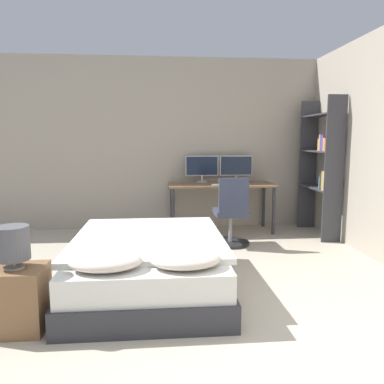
{
  "coord_description": "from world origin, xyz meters",
  "views": [
    {
      "loc": [
        -0.49,
        -2.17,
        1.42
      ],
      "look_at": [
        -0.06,
        2.6,
        0.75
      ],
      "focal_mm": 35.0,
      "sensor_mm": 36.0,
      "label": 1
    }
  ],
  "objects": [
    {
      "name": "ground_plane",
      "position": [
        0.0,
        0.0,
        0.0
      ],
      "size": [
        20.0,
        20.0,
        0.0
      ],
      "primitive_type": "plane",
      "color": "#B2A893"
    },
    {
      "name": "nightstand",
      "position": [
        -1.56,
        0.58,
        0.24
      ],
      "size": [
        0.43,
        0.36,
        0.48
      ],
      "color": "brown",
      "rests_on": "ground_plane"
    },
    {
      "name": "wall_back",
      "position": [
        0.0,
        3.88,
        1.35
      ],
      "size": [
        12.0,
        0.06,
        2.7
      ],
      "color": "#9E9384",
      "rests_on": "ground_plane"
    },
    {
      "name": "office_chair",
      "position": [
        0.48,
        2.69,
        0.37
      ],
      "size": [
        0.52,
        0.52,
        0.93
      ],
      "color": "black",
      "rests_on": "ground_plane"
    },
    {
      "name": "monitor_right",
      "position": [
        0.74,
        3.71,
        0.99
      ],
      "size": [
        0.52,
        0.16,
        0.42
      ],
      "color": "#B7B7BC",
      "rests_on": "desk"
    },
    {
      "name": "bed",
      "position": [
        -0.6,
        1.28,
        0.25
      ],
      "size": [
        1.42,
        1.91,
        0.57
      ],
      "color": "#2D2D33",
      "rests_on": "ground_plane"
    },
    {
      "name": "computer_mouse",
      "position": [
        0.73,
        3.27,
        0.77
      ],
      "size": [
        0.07,
        0.05,
        0.04
      ],
      "color": "#B7B7BC",
      "rests_on": "desk"
    },
    {
      "name": "bookshelf",
      "position": [
        1.9,
        3.07,
        1.12
      ],
      "size": [
        0.28,
        0.93,
        2.02
      ],
      "color": "#333338",
      "rests_on": "ground_plane"
    },
    {
      "name": "keyboard",
      "position": [
        0.47,
        3.27,
        0.76
      ],
      "size": [
        0.36,
        0.13,
        0.02
      ],
      "color": "#B7B7BC",
      "rests_on": "desk"
    },
    {
      "name": "bedside_lamp",
      "position": [
        -1.56,
        0.58,
        0.67
      ],
      "size": [
        0.24,
        0.24,
        0.31
      ],
      "color": "gray",
      "rests_on": "nightstand"
    },
    {
      "name": "desk",
      "position": [
        0.47,
        3.49,
        0.66
      ],
      "size": [
        1.61,
        0.64,
        0.75
      ],
      "color": "#846042",
      "rests_on": "ground_plane"
    },
    {
      "name": "monitor_left",
      "position": [
        0.19,
        3.71,
        0.99
      ],
      "size": [
        0.52,
        0.16,
        0.42
      ],
      "color": "#B7B7BC",
      "rests_on": "desk"
    }
  ]
}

